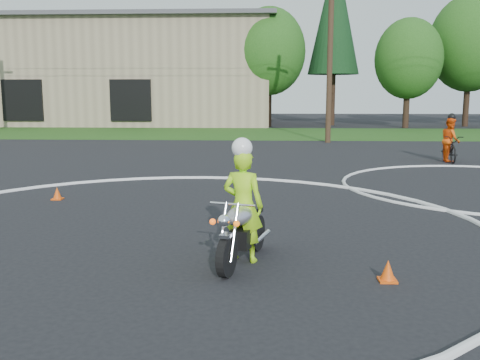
{
  "coord_description": "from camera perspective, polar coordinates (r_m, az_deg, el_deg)",
  "views": [
    {
      "loc": [
        1.79,
        -6.73,
        2.53
      ],
      "look_at": [
        1.37,
        2.03,
        1.1
      ],
      "focal_mm": 40.0,
      "sensor_mm": 36.0,
      "label": 1
    }
  ],
  "objects": [
    {
      "name": "warehouse",
      "position": [
        50.77,
        -20.56,
        10.54
      ],
      "size": [
        41.0,
        17.0,
        8.3
      ],
      "color": "tan",
      "rests_on": "ground"
    },
    {
      "name": "rider_primary_grp",
      "position": [
        8.03,
        0.32,
        -2.38
      ],
      "size": [
        0.72,
        0.57,
        1.89
      ],
      "rotation": [
        0.0,
        0.0,
        -0.29
      ],
      "color": "#A6F019",
      "rests_on": "ground"
    },
    {
      "name": "utility_poles",
      "position": [
        28.04,
        9.62,
        14.6
      ],
      "size": [
        41.6,
        1.12,
        10.0
      ],
      "color": "#473321",
      "rests_on": "ground"
    },
    {
      "name": "traffic_cones",
      "position": [
        10.62,
        21.76,
        -4.44
      ],
      "size": [
        19.16,
        11.27,
        0.3
      ],
      "color": "#F2510C",
      "rests_on": "ground"
    },
    {
      "name": "treeline",
      "position": [
        43.53,
        20.76,
        14.08
      ],
      "size": [
        38.2,
        8.1,
        14.52
      ],
      "color": "#382619",
      "rests_on": "ground"
    },
    {
      "name": "course_markings",
      "position": [
        11.38,
        4.59,
        -3.58
      ],
      "size": [
        19.05,
        19.05,
        0.12
      ],
      "color": "silver",
      "rests_on": "ground"
    },
    {
      "name": "primary_motorcycle",
      "position": [
        8.0,
        0.23,
        -5.5
      ],
      "size": [
        0.88,
        1.88,
        1.02
      ],
      "rotation": [
        0.0,
        0.0,
        -0.29
      ],
      "color": "black",
      "rests_on": "ground"
    },
    {
      "name": "ground",
      "position": [
        7.41,
        -11.63,
        -10.9
      ],
      "size": [
        120.0,
        120.0,
        0.0
      ],
      "primitive_type": "plane",
      "color": "black",
      "rests_on": "ground"
    },
    {
      "name": "rider_second_grp",
      "position": [
        21.34,
        21.49,
        3.53
      ],
      "size": [
        0.81,
        1.92,
        1.8
      ],
      "rotation": [
        0.0,
        0.0,
        -0.09
      ],
      "color": "black",
      "rests_on": "ground"
    },
    {
      "name": "grass_strip",
      "position": [
        33.87,
        -0.29,
        5.01
      ],
      "size": [
        120.0,
        10.0,
        0.02
      ],
      "primitive_type": "cube",
      "color": "#1E4714",
      "rests_on": "ground"
    }
  ]
}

